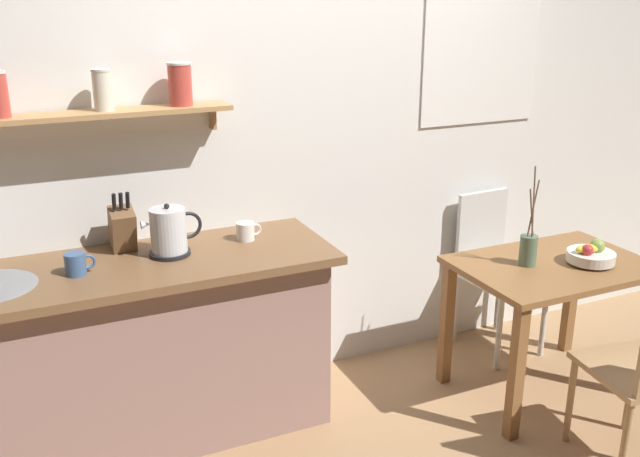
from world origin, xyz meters
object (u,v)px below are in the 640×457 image
(knife_block, at_px, (122,228))
(coffee_mug_spare, at_px, (246,231))
(fruit_bowl, at_px, (591,255))
(electric_kettle, at_px, (169,232))
(dining_chair_far, at_px, (493,264))
(coffee_mug_by_sink, at_px, (76,264))
(dining_table, at_px, (552,286))
(twig_vase, at_px, (528,248))

(knife_block, height_order, coffee_mug_spare, knife_block)
(fruit_bowl, height_order, electric_kettle, electric_kettle)
(dining_chair_far, height_order, knife_block, knife_block)
(fruit_bowl, relative_size, coffee_mug_by_sink, 1.86)
(dining_table, distance_m, knife_block, 2.14)
(twig_vase, distance_m, coffee_mug_spare, 1.40)
(electric_kettle, distance_m, knife_block, 0.23)
(fruit_bowl, xyz_separation_m, knife_block, (-2.17, 0.68, 0.24))
(coffee_mug_by_sink, bearing_deg, twig_vase, -9.43)
(twig_vase, xyz_separation_m, coffee_mug_by_sink, (-2.10, 0.35, 0.14))
(twig_vase, relative_size, knife_block, 1.78)
(electric_kettle, bearing_deg, fruit_bowl, -15.09)
(electric_kettle, relative_size, knife_block, 0.96)
(dining_table, relative_size, fruit_bowl, 4.06)
(dining_chair_far, bearing_deg, fruit_bowl, -81.08)
(fruit_bowl, relative_size, coffee_mug_spare, 1.89)
(fruit_bowl, distance_m, electric_kettle, 2.07)
(twig_vase, height_order, coffee_mug_spare, twig_vase)
(electric_kettle, height_order, knife_block, knife_block)
(dining_chair_far, distance_m, electric_kettle, 1.95)
(fruit_bowl, distance_m, knife_block, 2.28)
(twig_vase, distance_m, knife_block, 1.96)
(knife_block, bearing_deg, electric_kettle, -38.36)
(dining_chair_far, bearing_deg, twig_vase, -111.79)
(knife_block, distance_m, coffee_mug_spare, 0.57)
(dining_chair_far, bearing_deg, dining_table, -96.22)
(electric_kettle, bearing_deg, knife_block, 141.64)
(dining_chair_far, distance_m, coffee_mug_by_sink, 2.35)
(dining_chair_far, height_order, twig_vase, twig_vase)
(twig_vase, bearing_deg, electric_kettle, 166.16)
(dining_chair_far, relative_size, knife_block, 3.24)
(knife_block, bearing_deg, twig_vase, -16.65)
(dining_chair_far, height_order, coffee_mug_by_sink, coffee_mug_by_sink)
(electric_kettle, bearing_deg, coffee_mug_by_sink, -170.70)
(twig_vase, xyz_separation_m, coffee_mug_spare, (-1.31, 0.46, 0.13))
(dining_chair_far, xyz_separation_m, coffee_mug_by_sink, (-2.30, -0.15, 0.43))
(twig_vase, height_order, coffee_mug_by_sink, twig_vase)
(knife_block, bearing_deg, coffee_mug_spare, -9.72)
(dining_chair_far, xyz_separation_m, coffee_mug_spare, (-1.51, -0.04, 0.43))
(electric_kettle, relative_size, coffee_mug_spare, 2.17)
(dining_table, distance_m, coffee_mug_spare, 1.58)
(fruit_bowl, relative_size, knife_block, 0.84)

